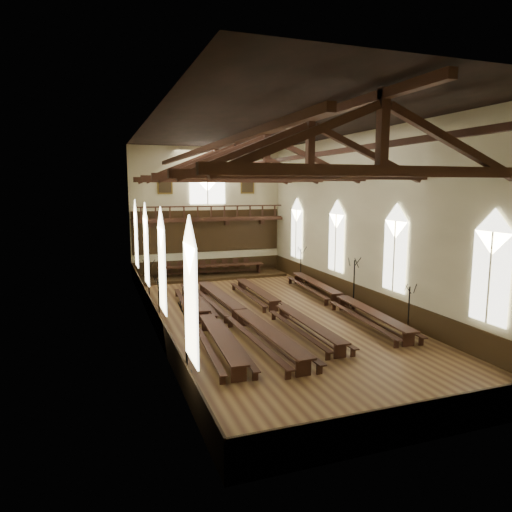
{
  "coord_description": "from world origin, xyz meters",
  "views": [
    {
      "loc": [
        -8.57,
        -22.32,
        6.9
      ],
      "look_at": [
        -0.04,
        1.5,
        3.07
      ],
      "focal_mm": 32.0,
      "sensor_mm": 36.0,
      "label": 1
    }
  ],
  "objects_px": {
    "dais": "(211,276)",
    "candelabrum_right_mid": "(354,291)",
    "candelabrum_left_far": "(149,289)",
    "candelabrum_right_near": "(408,317)",
    "high_table": "(211,267)",
    "candelabrum_right_far": "(301,271)",
    "refectory_row_c": "(279,306)",
    "candelabrum_left_mid": "(159,307)",
    "refectory_row_a": "(206,316)",
    "refectory_row_b": "(240,313)",
    "refectory_row_d": "(340,298)",
    "candelabrum_left_near": "(187,352)"
  },
  "relations": [
    {
      "from": "dais",
      "to": "candelabrum_right_mid",
      "type": "xyz_separation_m",
      "value": [
        5.72,
        -11.2,
        0.78
      ]
    },
    {
      "from": "candelabrum_left_far",
      "to": "candelabrum_right_near",
      "type": "bearing_deg",
      "value": -42.61
    },
    {
      "from": "high_table",
      "to": "candelabrum_right_far",
      "type": "relative_size",
      "value": 3.13
    },
    {
      "from": "refectory_row_c",
      "to": "candelabrum_right_far",
      "type": "height_order",
      "value": "candelabrum_right_far"
    },
    {
      "from": "candelabrum_left_far",
      "to": "candelabrum_left_mid",
      "type": "bearing_deg",
      "value": -90.0
    },
    {
      "from": "candelabrum_left_mid",
      "to": "candelabrum_right_near",
      "type": "bearing_deg",
      "value": -27.77
    },
    {
      "from": "dais",
      "to": "refectory_row_c",
      "type": "bearing_deg",
      "value": -85.69
    },
    {
      "from": "refectory_row_c",
      "to": "candelabrum_right_far",
      "type": "relative_size",
      "value": 5.33
    },
    {
      "from": "candelabrum_right_far",
      "to": "candelabrum_left_far",
      "type": "bearing_deg",
      "value": -170.04
    },
    {
      "from": "candelabrum_left_far",
      "to": "candelabrum_right_far",
      "type": "xyz_separation_m",
      "value": [
        11.1,
        1.95,
        0.02
      ]
    },
    {
      "from": "refectory_row_c",
      "to": "candelabrum_right_near",
      "type": "relative_size",
      "value": 6.02
    },
    {
      "from": "dais",
      "to": "candelabrum_right_far",
      "type": "xyz_separation_m",
      "value": [
        5.72,
        -3.97,
        0.7
      ]
    },
    {
      "from": "refectory_row_c",
      "to": "high_table",
      "type": "height_order",
      "value": "high_table"
    },
    {
      "from": "candelabrum_left_mid",
      "to": "candelabrum_right_near",
      "type": "relative_size",
      "value": 1.02
    },
    {
      "from": "candelabrum_right_near",
      "to": "candelabrum_right_far",
      "type": "relative_size",
      "value": 0.88
    },
    {
      "from": "refectory_row_a",
      "to": "candelabrum_right_far",
      "type": "bearing_deg",
      "value": 42.19
    },
    {
      "from": "refectory_row_a",
      "to": "refectory_row_b",
      "type": "height_order",
      "value": "refectory_row_b"
    },
    {
      "from": "refectory_row_d",
      "to": "dais",
      "type": "bearing_deg",
      "value": 113.66
    },
    {
      "from": "candelabrum_left_far",
      "to": "candelabrum_right_near",
      "type": "height_order",
      "value": "candelabrum_left_far"
    },
    {
      "from": "dais",
      "to": "candelabrum_right_far",
      "type": "relative_size",
      "value": 4.35
    },
    {
      "from": "candelabrum_left_mid",
      "to": "candelabrum_right_near",
      "type": "distance_m",
      "value": 12.54
    },
    {
      "from": "refectory_row_b",
      "to": "refectory_row_c",
      "type": "distance_m",
      "value": 2.59
    },
    {
      "from": "refectory_row_a",
      "to": "candelabrum_right_near",
      "type": "bearing_deg",
      "value": -23.36
    },
    {
      "from": "refectory_row_d",
      "to": "candelabrum_right_mid",
      "type": "height_order",
      "value": "candelabrum_right_mid"
    },
    {
      "from": "refectory_row_a",
      "to": "candelabrum_right_far",
      "type": "relative_size",
      "value": 5.45
    },
    {
      "from": "refectory_row_b",
      "to": "refectory_row_d",
      "type": "relative_size",
      "value": 1.02
    },
    {
      "from": "candelabrum_right_near",
      "to": "refectory_row_a",
      "type": "bearing_deg",
      "value": 156.64
    },
    {
      "from": "candelabrum_left_near",
      "to": "candelabrum_left_far",
      "type": "relative_size",
      "value": 1.1
    },
    {
      "from": "dais",
      "to": "candelabrum_left_near",
      "type": "distance_m",
      "value": 18.46
    },
    {
      "from": "candelabrum_right_near",
      "to": "dais",
      "type": "bearing_deg",
      "value": 109.52
    },
    {
      "from": "refectory_row_a",
      "to": "candelabrum_right_far",
      "type": "height_order",
      "value": "candelabrum_right_far"
    },
    {
      "from": "refectory_row_d",
      "to": "candelabrum_right_far",
      "type": "height_order",
      "value": "candelabrum_right_far"
    },
    {
      "from": "refectory_row_b",
      "to": "candelabrum_left_far",
      "type": "bearing_deg",
      "value": 120.59
    },
    {
      "from": "refectory_row_a",
      "to": "candelabrum_left_near",
      "type": "distance_m",
      "value": 5.81
    },
    {
      "from": "dais",
      "to": "candelabrum_right_far",
      "type": "height_order",
      "value": "candelabrum_right_far"
    },
    {
      "from": "refectory_row_d",
      "to": "candelabrum_left_far",
      "type": "xyz_separation_m",
      "value": [
        -10.26,
        5.21,
        0.23
      ]
    },
    {
      "from": "refectory_row_d",
      "to": "dais",
      "type": "distance_m",
      "value": 12.17
    },
    {
      "from": "candelabrum_left_near",
      "to": "candelabrum_left_mid",
      "type": "bearing_deg",
      "value": 90.0
    },
    {
      "from": "candelabrum_left_near",
      "to": "candelabrum_left_mid",
      "type": "height_order",
      "value": "candelabrum_left_near"
    },
    {
      "from": "refectory_row_b",
      "to": "candelabrum_right_near",
      "type": "height_order",
      "value": "candelabrum_right_near"
    },
    {
      "from": "refectory_row_c",
      "to": "refectory_row_d",
      "type": "distance_m",
      "value": 4.03
    },
    {
      "from": "refectory_row_a",
      "to": "dais",
      "type": "xyz_separation_m",
      "value": [
        3.37,
        12.21,
        -0.43
      ]
    },
    {
      "from": "refectory_row_b",
      "to": "candelabrum_right_mid",
      "type": "relative_size",
      "value": 5.11
    },
    {
      "from": "refectory_row_b",
      "to": "high_table",
      "type": "bearing_deg",
      "value": 82.61
    },
    {
      "from": "refectory_row_c",
      "to": "candelabrum_right_near",
      "type": "distance_m",
      "value": 6.7
    },
    {
      "from": "refectory_row_a",
      "to": "refectory_row_d",
      "type": "relative_size",
      "value": 0.99
    },
    {
      "from": "candelabrum_left_near",
      "to": "refectory_row_c",
      "type": "bearing_deg",
      "value": 44.44
    },
    {
      "from": "refectory_row_d",
      "to": "candelabrum_right_far",
      "type": "xyz_separation_m",
      "value": [
        0.84,
        7.16,
        0.25
      ]
    },
    {
      "from": "candelabrum_right_near",
      "to": "candelabrum_right_mid",
      "type": "xyz_separation_m",
      "value": [
        -0.0,
        4.93,
        0.17
      ]
    },
    {
      "from": "refectory_row_a",
      "to": "candelabrum_right_near",
      "type": "relative_size",
      "value": 6.16
    }
  ]
}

